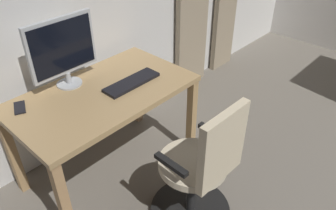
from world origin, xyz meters
TOP-DOWN VIEW (x-y plane):
  - desk at (1.09, -2.35)m, footprint 1.27×0.74m
  - office_chair at (1.00, -1.53)m, footprint 0.56×0.56m
  - computer_monitor at (1.20, -2.60)m, footprint 0.50×0.18m
  - computer_keyboard at (0.89, -2.27)m, footprint 0.44×0.14m
  - cell_phone_face_up at (1.58, -2.57)m, footprint 0.12×0.16m

SIDE VIEW (x-z plane):
  - office_chair at x=1.00m, z-range -0.04..0.94m
  - desk at x=1.09m, z-range 0.27..1.02m
  - cell_phone_face_up at x=1.58m, z-range 0.75..0.76m
  - computer_keyboard at x=0.89m, z-range 0.75..0.77m
  - computer_monitor at x=1.20m, z-range 0.78..1.27m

